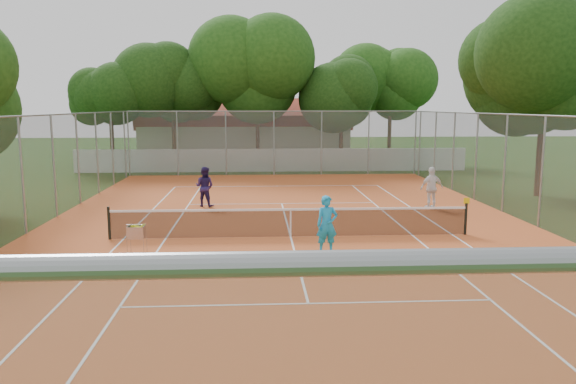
{
  "coord_description": "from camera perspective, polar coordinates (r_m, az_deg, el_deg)",
  "views": [
    {
      "loc": [
        -1.12,
        -18.21,
        4.35
      ],
      "look_at": [
        0.0,
        1.5,
        1.3
      ],
      "focal_mm": 35.0,
      "sensor_mm": 36.0,
      "label": 1
    }
  ],
  "objects": [
    {
      "name": "boundary_wall",
      "position": [
        37.4,
        -1.53,
        3.26
      ],
      "size": [
        26.0,
        0.3,
        1.5
      ],
      "primitive_type": "cube",
      "color": "white",
      "rests_on": "ground"
    },
    {
      "name": "court_pad",
      "position": [
        18.75,
        0.26,
        -4.6
      ],
      "size": [
        18.0,
        34.0,
        0.02
      ],
      "primitive_type": "cube",
      "color": "#C25725",
      "rests_on": "ground"
    },
    {
      "name": "player_far_right",
      "position": [
        24.47,
        14.39,
        0.42
      ],
      "size": [
        1.11,
        0.66,
        1.77
      ],
      "primitive_type": "imported",
      "rotation": [
        0.0,
        0.0,
        3.37
      ],
      "color": "white",
      "rests_on": "court_pad"
    },
    {
      "name": "perimeter_fence",
      "position": [
        18.39,
        0.27,
        1.44
      ],
      "size": [
        18.0,
        34.0,
        4.0
      ],
      "primitive_type": "cube",
      "color": "slate",
      "rests_on": "ground"
    },
    {
      "name": "player_near",
      "position": [
        16.55,
        3.98,
        -3.33
      ],
      "size": [
        0.67,
        0.48,
        1.73
      ],
      "primitive_type": "imported",
      "rotation": [
        0.0,
        0.0,
        0.12
      ],
      "color": "#1898D4",
      "rests_on": "court_pad"
    },
    {
      "name": "ground",
      "position": [
        18.75,
        0.26,
        -4.63
      ],
      "size": [
        120.0,
        120.0,
        0.0
      ],
      "primitive_type": "plane",
      "color": "#18340E",
      "rests_on": "ground"
    },
    {
      "name": "tennis_net",
      "position": [
        18.64,
        0.26,
        -3.1
      ],
      "size": [
        11.88,
        0.1,
        0.98
      ],
      "primitive_type": "cube",
      "color": "black",
      "rests_on": "court_pad"
    },
    {
      "name": "tropical_trees",
      "position": [
        40.23,
        -1.69,
        9.7
      ],
      "size": [
        29.0,
        19.0,
        10.0
      ],
      "primitive_type": "cube",
      "color": "black",
      "rests_on": "ground"
    },
    {
      "name": "clubhouse",
      "position": [
        47.27,
        -4.35,
        6.15
      ],
      "size": [
        16.4,
        9.0,
        4.4
      ],
      "primitive_type": "cube",
      "color": "beige",
      "rests_on": "ground"
    },
    {
      "name": "court_lines",
      "position": [
        18.75,
        0.26,
        -4.56
      ],
      "size": [
        10.98,
        23.78,
        0.01
      ],
      "primitive_type": "cube",
      "color": "white",
      "rests_on": "court_pad"
    },
    {
      "name": "player_far_left",
      "position": [
        24.49,
        -8.47,
        0.54
      ],
      "size": [
        1.01,
        0.9,
        1.72
      ],
      "primitive_type": "imported",
      "rotation": [
        0.0,
        0.0,
        2.78
      ],
      "color": "#271B51",
      "rests_on": "court_pad"
    },
    {
      "name": "ball_hopper",
      "position": [
        16.63,
        -15.1,
        -4.77
      ],
      "size": [
        0.56,
        0.56,
        1.04
      ],
      "primitive_type": "cube",
      "rotation": [
        0.0,
        0.0,
        0.14
      ],
      "color": "#ABABB2",
      "rests_on": "court_pad"
    }
  ]
}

